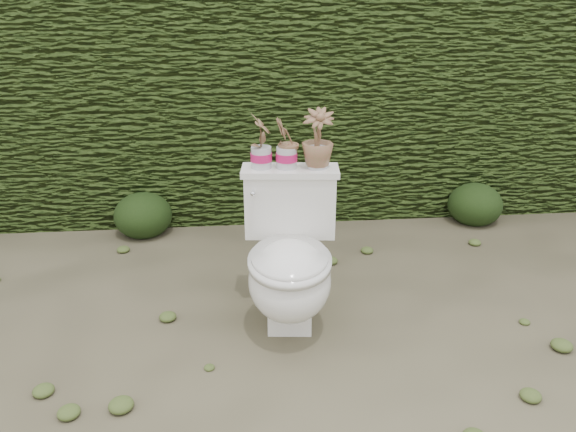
{
  "coord_description": "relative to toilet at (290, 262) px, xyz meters",
  "views": [
    {
      "loc": [
        -0.47,
        -2.7,
        1.66
      ],
      "look_at": [
        -0.22,
        -0.06,
        0.55
      ],
      "focal_mm": 35.0,
      "sensor_mm": 36.0,
      "label": 1
    }
  ],
  "objects": [
    {
      "name": "potted_plant_right",
      "position": [
        0.16,
        0.22,
        0.57
      ],
      "size": [
        0.19,
        0.19,
        0.29
      ],
      "primitive_type": "imported",
      "rotation": [
        0.0,
        0.0,
        6.12
      ],
      "color": "#2A7123",
      "rests_on": "toilet"
    },
    {
      "name": "hedge",
      "position": [
        0.23,
        1.8,
        0.44
      ],
      "size": [
        8.0,
        1.0,
        1.6
      ],
      "primitive_type": "cube",
      "color": "#3A511B",
      "rests_on": "ground"
    },
    {
      "name": "potted_plant_left",
      "position": [
        -0.12,
        0.25,
        0.55
      ],
      "size": [
        0.11,
        0.15,
        0.26
      ],
      "primitive_type": "imported",
      "rotation": [
        0.0,
        0.0,
        1.41
      ],
      "color": "#2A7123",
      "rests_on": "toilet"
    },
    {
      "name": "liriope_clump_2",
      "position": [
        0.16,
        1.21,
        -0.21
      ],
      "size": [
        0.36,
        0.36,
        0.29
      ],
      "primitive_type": "ellipsoid",
      "color": "#223612",
      "rests_on": "ground"
    },
    {
      "name": "liriope_clump_1",
      "position": [
        -0.92,
        1.23,
        -0.19
      ],
      "size": [
        0.4,
        0.4,
        0.32
      ],
      "primitive_type": "ellipsoid",
      "color": "#223612",
      "rests_on": "ground"
    },
    {
      "name": "potted_plant_center",
      "position": [
        0.01,
        0.24,
        0.54
      ],
      "size": [
        0.17,
        0.17,
        0.25
      ],
      "primitive_type": "imported",
      "rotation": [
        0.0,
        0.0,
        3.95
      ],
      "color": "#2A7123",
      "rests_on": "toilet"
    },
    {
      "name": "liriope_clump_3",
      "position": [
        1.5,
        1.23,
        -0.2
      ],
      "size": [
        0.4,
        0.4,
        0.32
      ],
      "primitive_type": "ellipsoid",
      "color": "#223612",
      "rests_on": "ground"
    },
    {
      "name": "ground",
      "position": [
        0.23,
        0.2,
        -0.36
      ],
      "size": [
        60.0,
        60.0,
        0.0
      ],
      "primitive_type": "plane",
      "color": "#6B6449",
      "rests_on": "ground"
    },
    {
      "name": "toilet",
      "position": [
        0.0,
        0.0,
        0.0
      ],
      "size": [
        0.52,
        0.72,
        0.78
      ],
      "rotation": [
        0.0,
        0.0,
        -0.1
      ],
      "color": "white",
      "rests_on": "ground"
    }
  ]
}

